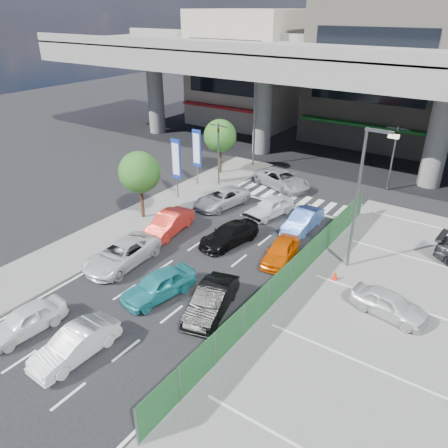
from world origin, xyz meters
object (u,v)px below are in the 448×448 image
Objects in this scene: traffic_light_right at (395,142)px; signboard_far at (197,150)px; sedan_white_mid_left at (122,254)px; parked_sedan_white at (389,304)px; signboard_near at (176,161)px; traffic_light_left at (218,139)px; taxi_orange_left at (169,223)px; wagon_silver_front_left at (222,198)px; traffic_cone at (335,275)px; tree_near at (139,172)px; sedan_black_mid at (229,235)px; taxi_teal_mid at (159,285)px; street_lamp_right at (362,189)px; sedan_white_front_mid at (270,207)px; hatch_black_mid_right at (212,301)px; tree_far at (220,136)px; kei_truck_front_right at (303,221)px; crossing_wagon_silver at (282,180)px; taxi_orange_right at (281,251)px; street_lamp_left at (257,114)px; van_white_back_left at (26,320)px; hatch_white_back_mid at (75,344)px.

signboard_far is (-13.10, -8.01, -0.87)m from traffic_light_right.
parked_sedan_white is (13.88, 3.92, -0.00)m from sedan_white_mid_left.
signboard_near is at bearing -82.41° from signboard_far.
traffic_light_left reaches higher than taxi_orange_left.
traffic_cone is at bearing -12.61° from wagon_silver_front_left.
signboard_far is at bearing 104.50° from sedan_white_mid_left.
signboard_far is 1.05× the size of wagon_silver_front_left.
sedan_black_mid is (6.95, 0.41, -2.77)m from tree_near.
taxi_teal_mid is 9.39m from traffic_cone.
street_lamp_right is 1.78× the size of wagon_silver_front_left.
street_lamp_right reaches higher than taxi_teal_mid.
sedan_white_mid_left reaches higher than sedan_white_front_mid.
hatch_black_mid_right is 1.00× the size of taxi_orange_left.
tree_far is 12.46m from kei_truck_front_right.
traffic_light_left is at bearing 125.17° from taxi_teal_mid.
street_lamp_right is 1.91× the size of taxi_orange_left.
wagon_silver_front_left is (2.51, -3.17, -3.31)m from traffic_light_left.
crossing_wagon_silver is (-4.63, 5.88, 0.04)m from kei_truck_front_right.
crossing_wagon_silver is at bearing 122.36° from sedan_white_front_mid.
traffic_light_left is 1.06× the size of sedan_white_mid_left.
taxi_orange_right is at bearing 33.87° from sedan_white_mid_left.
street_lamp_left is 1.98× the size of taxi_teal_mid.
sedan_white_mid_left is at bearing -152.24° from taxi_orange_right.
traffic_light_left is 19.06m from parked_sedan_white.
wagon_silver_front_left is (0.02, 9.94, -0.05)m from sedan_white_mid_left.
street_lamp_left is 1.78× the size of wagon_silver_front_left.
traffic_cone is (14.76, -10.30, -3.01)m from tree_far.
parked_sedan_white is (17.17, -1.20, -2.71)m from tree_near.
sedan_black_mid is at bearing -151.39° from crossing_wagon_silver.
street_lamp_left is at bearing 101.84° from van_white_back_left.
hatch_black_mid_right is (2.95, 5.64, 0.04)m from hatch_white_back_mid.
van_white_back_left is at bearing -76.79° from wagon_silver_front_left.
traffic_light_left reaches higher than taxi_orange_right.
taxi_orange_right is at bearing -41.66° from tree_far.
tree_near is at bearing -154.47° from kei_truck_front_right.
signboard_far reaches higher than taxi_orange_right.
traffic_cone is (6.89, -5.23, -0.28)m from sedan_white_front_mid.
sedan_white_front_mid reaches higher than wagon_silver_front_left.
taxi_orange_left is at bearing 99.88° from van_white_back_left.
street_lamp_right is at bearing 8.03° from tree_near.
hatch_black_mid_right is 6.18m from taxi_orange_right.
taxi_teal_mid is 0.97× the size of taxi_orange_left.
taxi_orange_right is (-1.95, -14.60, -3.31)m from traffic_light_right.
signboard_far reaches higher than sedan_white_front_mid.
van_white_back_left is 1.02× the size of parked_sedan_white.
sedan_white_mid_left is (3.29, -5.11, -2.71)m from tree_near.
tree_near reaches higher than parked_sedan_white.
crossing_wagon_silver is 1.38× the size of parked_sedan_white.
wagon_silver_front_left is at bearing 86.55° from sedan_white_mid_left.
street_lamp_right is 12.75× the size of traffic_cone.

